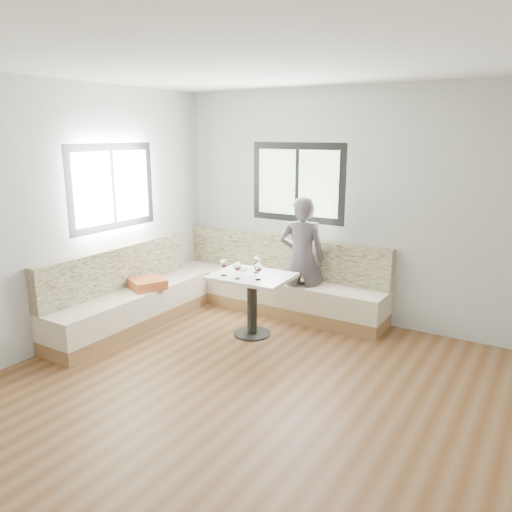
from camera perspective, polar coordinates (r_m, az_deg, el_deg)
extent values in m
cube|color=brown|center=(4.36, -0.39, -17.31)|extent=(5.00, 5.00, 0.01)
cube|color=white|center=(3.77, -0.46, 22.13)|extent=(5.00, 5.00, 0.01)
cube|color=#B7B7B2|center=(6.06, 12.37, 5.40)|extent=(5.00, 0.01, 2.80)
cube|color=#B7B7B2|center=(5.56, -22.82, 3.90)|extent=(0.01, 5.00, 2.80)
cube|color=black|center=(6.37, 4.76, 8.34)|extent=(1.30, 0.02, 1.00)
cube|color=black|center=(6.08, -16.07, 7.58)|extent=(0.02, 1.30, 1.00)
cube|color=#996B3E|center=(6.55, 2.25, -5.57)|extent=(2.90, 0.55, 0.16)
cube|color=beige|center=(6.48, 2.26, -3.70)|extent=(2.90, 0.55, 0.29)
cube|color=beige|center=(6.55, 3.18, 0.07)|extent=(2.90, 0.14, 0.50)
cube|color=#996B3E|center=(6.20, -13.94, -7.16)|extent=(0.55, 2.25, 0.16)
cube|color=beige|center=(6.12, -14.07, -5.19)|extent=(0.55, 2.25, 0.29)
cube|color=beige|center=(6.15, -15.62, -1.33)|extent=(0.14, 2.25, 0.50)
cube|color=#CA473B|center=(6.12, -12.31, -3.09)|extent=(0.50, 0.50, 0.11)
cylinder|color=black|center=(5.83, -0.45, -8.83)|extent=(0.42, 0.42, 0.02)
cylinder|color=black|center=(5.71, -0.45, -5.80)|extent=(0.12, 0.12, 0.68)
cube|color=white|center=(5.60, -0.46, -2.36)|extent=(0.90, 0.71, 0.04)
imported|color=#504950|center=(6.11, 5.25, -0.30)|extent=(0.66, 0.55, 1.54)
cylinder|color=white|center=(5.76, -1.47, -1.49)|extent=(0.10, 0.10, 0.04)
sphere|color=black|center=(5.76, -1.30, -1.38)|extent=(0.02, 0.02, 0.02)
sphere|color=black|center=(5.77, -1.53, -1.35)|extent=(0.02, 0.02, 0.02)
sphere|color=black|center=(5.75, -1.54, -1.42)|extent=(0.02, 0.02, 0.02)
cylinder|color=white|center=(5.57, -3.67, -2.22)|extent=(0.06, 0.06, 0.01)
cylinder|color=white|center=(5.56, -3.68, -1.76)|extent=(0.01, 0.01, 0.09)
ellipsoid|color=white|center=(5.54, -3.70, -0.80)|extent=(0.09, 0.09, 0.11)
cylinder|color=#42070A|center=(5.54, -3.69, -1.06)|extent=(0.06, 0.06, 0.02)
cylinder|color=white|center=(5.44, -2.14, -2.60)|extent=(0.06, 0.06, 0.01)
cylinder|color=white|center=(5.43, -2.15, -2.13)|extent=(0.01, 0.01, 0.09)
ellipsoid|color=white|center=(5.40, -2.16, -1.14)|extent=(0.09, 0.09, 0.11)
cylinder|color=#42070A|center=(5.41, -2.16, -1.41)|extent=(0.06, 0.06, 0.02)
cylinder|color=white|center=(5.40, 0.26, -2.73)|extent=(0.06, 0.06, 0.01)
cylinder|color=white|center=(5.39, 0.26, -2.26)|extent=(0.01, 0.01, 0.09)
ellipsoid|color=white|center=(5.36, 0.26, -1.26)|extent=(0.09, 0.09, 0.11)
cylinder|color=#42070A|center=(5.37, 0.26, -1.54)|extent=(0.06, 0.06, 0.02)
cylinder|color=white|center=(5.68, 0.02, -1.89)|extent=(0.06, 0.06, 0.01)
cylinder|color=white|center=(5.67, 0.02, -1.44)|extent=(0.01, 0.01, 0.09)
ellipsoid|color=white|center=(5.64, 0.02, -0.49)|extent=(0.09, 0.09, 0.11)
cylinder|color=#42070A|center=(5.65, 0.02, -0.75)|extent=(0.06, 0.06, 0.02)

